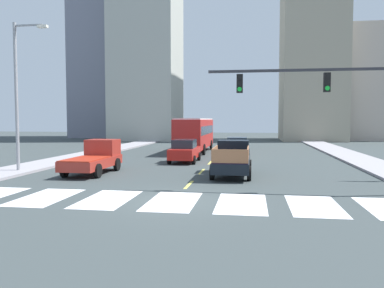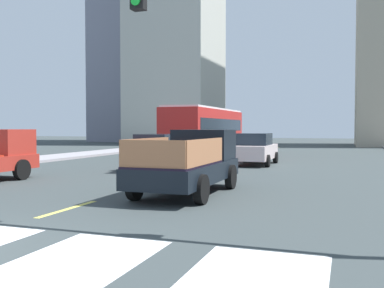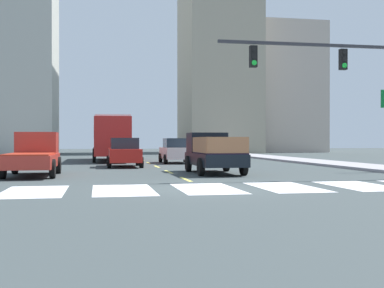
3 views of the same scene
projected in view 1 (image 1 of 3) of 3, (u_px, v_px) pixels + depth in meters
The scene contains 27 objects.
ground_plane at pixel (173, 201), 15.56m from camera, with size 160.00×160.00×0.00m, color #373F40.
sidewalk_right at pixel (357, 159), 31.58m from camera, with size 3.01×110.00×0.15m, color #959297.
sidewalk_left at pixel (87, 155), 35.04m from camera, with size 3.01×110.00×0.15m, color #959297.
crosswalk_stripe_1 at pixel (45, 197), 16.37m from camera, with size 1.90×3.82×0.01m, color silver.
crosswalk_stripe_2 at pixel (108, 199), 15.96m from camera, with size 1.90×3.82×0.01m, color silver.
crosswalk_stripe_3 at pixel (173, 201), 15.56m from camera, with size 1.90×3.82×0.01m, color silver.
crosswalk_stripe_4 at pixel (242, 203), 15.15m from camera, with size 1.90×3.82×0.01m, color silver.
crosswalk_stripe_5 at pixel (314, 206), 14.74m from camera, with size 1.90×3.82×0.01m, color silver.
lane_dash_0 at pixel (189, 185), 19.50m from camera, with size 0.16×2.40×0.01m, color #D7CD55.
lane_dash_1 at pixel (202, 171), 24.44m from camera, with size 0.16×2.40×0.01m, color #D7CD55.
lane_dash_2 at pixel (210, 163), 29.37m from camera, with size 0.16×2.40×0.01m, color #D7CD55.
lane_dash_3 at pixel (216, 156), 34.30m from camera, with size 0.16×2.40×0.01m, color #D7CD55.
lane_dash_4 at pixel (221, 152), 39.23m from camera, with size 0.16×2.40×0.01m, color #D7CD55.
lane_dash_5 at pixel (224, 148), 44.17m from camera, with size 0.16×2.40×0.01m, color #D7CD55.
lane_dash_6 at pixel (227, 145), 49.10m from camera, with size 0.16×2.40×0.01m, color #D7CD55.
lane_dash_7 at pixel (229, 143), 54.03m from camera, with size 0.16×2.40×0.01m, color #D7CD55.
pickup_stakebed at pixel (232, 159), 22.82m from camera, with size 2.18×5.20×1.96m.
pickup_dark at pixel (95, 158), 23.83m from camera, with size 2.18×5.20×1.96m.
city_bus at pixel (195, 132), 38.70m from camera, with size 2.72×10.80×3.32m.
sedan_near_left at pixel (237, 147), 33.44m from camera, with size 2.02×4.40×1.72m.
sedan_near_right at pixel (185, 151), 29.64m from camera, with size 2.02×4.40×1.72m.
traffic_signal_gantry at pixel (355, 97), 17.06m from camera, with size 9.57×0.27×6.00m.
streetlight_left at pixel (19, 90), 23.66m from camera, with size 2.20×0.28×9.00m.
tower_tall_centre at pixel (105, 54), 70.22m from camera, with size 10.75×8.45×29.54m, color gray.
block_mid_left at pixel (147, 33), 60.69m from camera, with size 9.69×10.29×33.13m, color #ABADA2.
block_mid_right at pixel (371, 84), 61.26m from camera, with size 10.60×8.79×17.43m, color #B6A89B.
block_low_left at pixel (312, 35), 60.06m from camera, with size 9.11×11.19×32.26m, color #A19882.
Camera 1 is at (3.07, -15.09, 3.24)m, focal length 36.86 mm.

